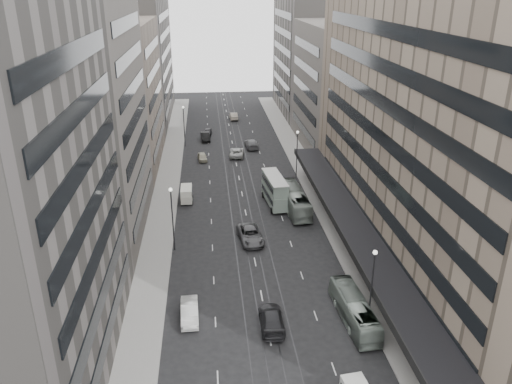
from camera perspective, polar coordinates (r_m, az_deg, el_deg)
name	(u,v)px	position (r m, az deg, el deg)	size (l,w,h in m)	color
ground	(263,301)	(53.35, 0.76, -12.36)	(220.00, 220.00, 0.00)	black
sidewalk_right	(307,172)	(88.13, 5.79, 2.28)	(4.00, 125.00, 0.15)	gray
sidewalk_left	(169,177)	(86.74, -9.96, 1.70)	(4.00, 125.00, 0.15)	gray
department_store	(446,136)	(59.91, 20.89, 6.00)	(19.20, 60.00, 30.00)	#7F6F5D
building_right_mid	(343,87)	(100.75, 9.86, 11.70)	(15.00, 28.00, 24.00)	#524D47
building_right_far	(312,56)	(129.24, 6.40, 15.16)	(15.00, 32.00, 28.00)	#67625D
building_left_b	(72,104)	(65.94, -20.32, 9.36)	(15.00, 26.00, 34.00)	#524D47
building_left_c	(112,96)	(92.68, -16.12, 10.53)	(15.00, 28.00, 25.00)	#736559
building_left_d	(135,60)	(124.60, -13.70, 14.40)	(15.00, 38.00, 28.00)	#67625D
lamp_right_near	(372,280)	(48.35, 13.15, -9.72)	(0.44, 0.44, 8.32)	#262628
lamp_right_far	(297,149)	(83.72, 4.71, 4.92)	(0.44, 0.44, 8.32)	#262628
lamp_left_near	(172,212)	(61.12, -9.57, -2.24)	(0.44, 0.44, 8.32)	#262628
lamp_left_far	(184,122)	(101.72, -8.25, 7.98)	(0.44, 0.44, 8.32)	#262628
bus_near	(354,310)	(50.76, 11.16, -13.07)	(2.24, 9.58, 2.67)	gray
bus_far	(294,200)	(72.79, 4.40, -0.89)	(2.69, 11.50, 3.20)	gray
double_decker	(275,190)	(74.04, 2.15, 0.26)	(3.20, 8.38, 4.48)	gray
panel_van	(186,194)	(76.17, -7.95, -0.20)	(1.86, 3.73, 2.34)	beige
sedan_1	(190,312)	(50.94, -7.61, -13.41)	(1.69, 4.84, 1.59)	silver
sedan_2	(250,235)	(64.27, -0.65, -4.92)	(2.82, 6.11, 1.70)	#4D4D50
sedan_3	(271,319)	(49.60, 1.78, -14.29)	(2.28, 5.61, 1.63)	#232325
sedan_4	(202,157)	(94.14, -6.15, 4.01)	(1.63, 4.05, 1.38)	#ADA78F
sedan_5	(205,137)	(106.49, -5.82, 6.31)	(1.74, 4.99, 1.65)	black
sedan_6	(237,152)	(96.04, -2.22, 4.56)	(2.61, 5.65, 1.57)	#BABAB6
sedan_7	(251,144)	(101.14, -0.54, 5.55)	(2.36, 5.81, 1.69)	#59595B
sedan_8	(208,132)	(110.18, -5.55, 6.83)	(1.71, 4.26, 1.45)	#272729
sedan_9	(234,116)	(123.36, -2.59, 8.68)	(1.76, 5.06, 1.67)	#A79C8A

